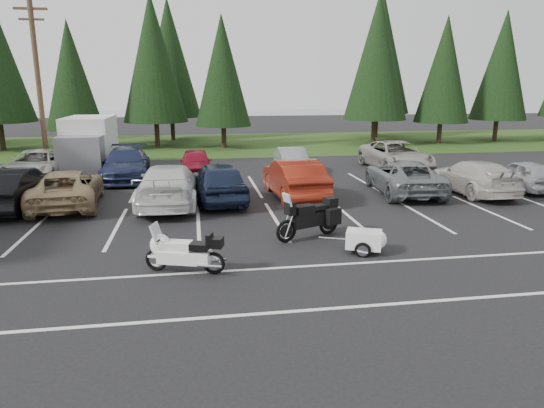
{
  "coord_description": "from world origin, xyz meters",
  "views": [
    {
      "loc": [
        -2.24,
        -15.14,
        4.63
      ],
      "look_at": [
        0.12,
        -0.5,
        0.98
      ],
      "focal_mm": 32.0,
      "sensor_mm": 36.0,
      "label": 1
    }
  ],
  "objects_px": {
    "car_near_3": "(169,185)",
    "car_far_2": "(196,162)",
    "car_near_8": "(524,175)",
    "cargo_trailer": "(364,242)",
    "car_near_4": "(218,181)",
    "utility_pole": "(39,84)",
    "car_near_7": "(473,177)",
    "touring_motorcycle": "(184,249)",
    "car_far_1": "(126,164)",
    "car_far_4": "(396,156)",
    "car_far_3": "(292,161)",
    "car_near_2": "(67,188)",
    "adventure_motorcycle": "(308,214)",
    "car_near_6": "(403,177)",
    "car_far_0": "(37,165)",
    "car_near_1": "(13,188)",
    "box_truck": "(87,145)",
    "car_near_5": "(294,178)"
  },
  "relations": [
    {
      "from": "car_near_2",
      "to": "car_near_3",
      "type": "distance_m",
      "value": 3.93
    },
    {
      "from": "car_near_3",
      "to": "cargo_trailer",
      "type": "bearing_deg",
      "value": 133.21
    },
    {
      "from": "car_near_2",
      "to": "car_near_7",
      "type": "distance_m",
      "value": 16.93
    },
    {
      "from": "car_near_3",
      "to": "car_near_4",
      "type": "height_order",
      "value": "car_near_4"
    },
    {
      "from": "car_far_1",
      "to": "touring_motorcycle",
      "type": "height_order",
      "value": "car_far_1"
    },
    {
      "from": "car_near_4",
      "to": "car_far_3",
      "type": "bearing_deg",
      "value": -131.16
    },
    {
      "from": "car_near_6",
      "to": "car_far_2",
      "type": "distance_m",
      "value": 10.65
    },
    {
      "from": "box_truck",
      "to": "car_near_6",
      "type": "xyz_separation_m",
      "value": [
        14.73,
        -8.0,
        -0.72
      ]
    },
    {
      "from": "car_near_3",
      "to": "touring_motorcycle",
      "type": "bearing_deg",
      "value": 97.95
    },
    {
      "from": "utility_pole",
      "to": "car_near_1",
      "type": "xyz_separation_m",
      "value": [
        0.89,
        -7.82,
        -3.89
      ]
    },
    {
      "from": "cargo_trailer",
      "to": "car_far_4",
      "type": "bearing_deg",
      "value": 86.44
    },
    {
      "from": "car_near_3",
      "to": "car_near_4",
      "type": "bearing_deg",
      "value": -166.94
    },
    {
      "from": "utility_pole",
      "to": "car_near_6",
      "type": "relative_size",
      "value": 1.71
    },
    {
      "from": "car_far_0",
      "to": "car_far_2",
      "type": "bearing_deg",
      "value": 1.29
    },
    {
      "from": "car_near_2",
      "to": "car_far_3",
      "type": "xyz_separation_m",
      "value": [
        10.09,
        5.73,
        -0.05
      ]
    },
    {
      "from": "car_near_7",
      "to": "car_near_6",
      "type": "bearing_deg",
      "value": -10.03
    },
    {
      "from": "utility_pole",
      "to": "car_near_4",
      "type": "distance_m",
      "value": 12.26
    },
    {
      "from": "touring_motorcycle",
      "to": "adventure_motorcycle",
      "type": "distance_m",
      "value": 4.36
    },
    {
      "from": "car_near_3",
      "to": "car_far_2",
      "type": "xyz_separation_m",
      "value": [
        1.09,
        6.43,
        -0.13
      ]
    },
    {
      "from": "car_far_4",
      "to": "adventure_motorcycle",
      "type": "relative_size",
      "value": 2.25
    },
    {
      "from": "car_near_8",
      "to": "car_far_3",
      "type": "bearing_deg",
      "value": -25.03
    },
    {
      "from": "car_near_7",
      "to": "car_near_8",
      "type": "bearing_deg",
      "value": -173.1
    },
    {
      "from": "car_near_2",
      "to": "car_far_0",
      "type": "distance_m",
      "value": 6.77
    },
    {
      "from": "car_near_2",
      "to": "car_near_6",
      "type": "distance_m",
      "value": 13.92
    },
    {
      "from": "car_far_3",
      "to": "box_truck",
      "type": "bearing_deg",
      "value": 167.65
    },
    {
      "from": "touring_motorcycle",
      "to": "car_near_8",
      "type": "bearing_deg",
      "value": 45.18
    },
    {
      "from": "car_near_4",
      "to": "car_far_2",
      "type": "height_order",
      "value": "car_near_4"
    },
    {
      "from": "utility_pole",
      "to": "car_near_6",
      "type": "bearing_deg",
      "value": -24.15
    },
    {
      "from": "car_far_2",
      "to": "touring_motorcycle",
      "type": "bearing_deg",
      "value": -92.32
    },
    {
      "from": "car_near_6",
      "to": "car_far_0",
      "type": "xyz_separation_m",
      "value": [
        -16.79,
        5.93,
        -0.0
      ]
    },
    {
      "from": "car_far_2",
      "to": "car_far_3",
      "type": "height_order",
      "value": "car_far_2"
    },
    {
      "from": "box_truck",
      "to": "car_far_3",
      "type": "distance_m",
      "value": 11.21
    },
    {
      "from": "car_near_8",
      "to": "cargo_trailer",
      "type": "xyz_separation_m",
      "value": [
        -10.09,
        -7.05,
        -0.35
      ]
    },
    {
      "from": "car_far_0",
      "to": "car_near_4",
      "type": "bearing_deg",
      "value": -33.17
    },
    {
      "from": "adventure_motorcycle",
      "to": "car_far_4",
      "type": "bearing_deg",
      "value": 33.58
    },
    {
      "from": "car_near_8",
      "to": "cargo_trailer",
      "type": "distance_m",
      "value": 12.31
    },
    {
      "from": "car_near_2",
      "to": "adventure_motorcycle",
      "type": "bearing_deg",
      "value": 141.28
    },
    {
      "from": "car_near_3",
      "to": "car_near_5",
      "type": "relative_size",
      "value": 1.12
    },
    {
      "from": "car_far_1",
      "to": "car_far_4",
      "type": "xyz_separation_m",
      "value": [
        14.49,
        0.48,
        0.02
      ]
    },
    {
      "from": "car_near_6",
      "to": "touring_motorcycle",
      "type": "relative_size",
      "value": 2.28
    },
    {
      "from": "car_near_7",
      "to": "cargo_trailer",
      "type": "relative_size",
      "value": 3.53
    },
    {
      "from": "car_far_3",
      "to": "car_near_3",
      "type": "bearing_deg",
      "value": -134.78
    },
    {
      "from": "car_near_4",
      "to": "car_far_4",
      "type": "relative_size",
      "value": 0.84
    },
    {
      "from": "car_near_1",
      "to": "utility_pole",
      "type": "bearing_deg",
      "value": -83.2
    },
    {
      "from": "car_near_4",
      "to": "car_far_1",
      "type": "bearing_deg",
      "value": -56.82
    },
    {
      "from": "utility_pole",
      "to": "car_near_7",
      "type": "relative_size",
      "value": 1.8
    },
    {
      "from": "car_far_4",
      "to": "car_near_2",
      "type": "bearing_deg",
      "value": -161.32
    },
    {
      "from": "car_far_2",
      "to": "car_far_4",
      "type": "height_order",
      "value": "car_far_4"
    },
    {
      "from": "car_near_8",
      "to": "car_far_1",
      "type": "distance_m",
      "value": 18.91
    },
    {
      "from": "utility_pole",
      "to": "adventure_motorcycle",
      "type": "xyz_separation_m",
      "value": [
        11.14,
        -13.15,
        -3.93
      ]
    }
  ]
}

